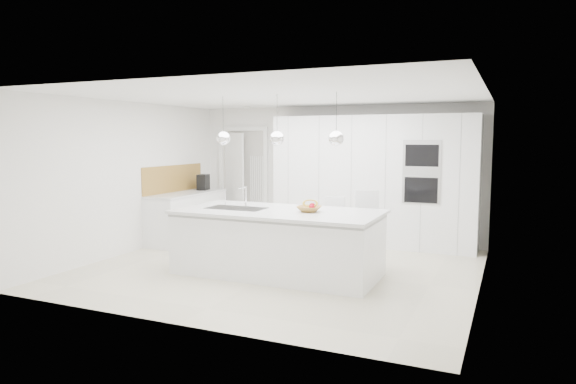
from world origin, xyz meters
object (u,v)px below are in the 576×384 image
at_px(fruit_bowl, 309,209).
at_px(bar_stool_right, 364,230).
at_px(bar_stool_left, 332,231).
at_px(island_base, 277,244).
at_px(espresso_machine, 203,182).

distance_m(fruit_bowl, bar_stool_right, 1.03).
bearing_deg(bar_stool_left, bar_stool_right, -4.60).
bearing_deg(island_base, bar_stool_right, 40.40).
bearing_deg(island_base, bar_stool_left, 60.53).
bearing_deg(island_base, espresso_machine, 141.25).
bearing_deg(espresso_machine, bar_stool_left, -34.58).
distance_m(espresso_machine, bar_stool_left, 3.29).
relative_size(bar_stool_left, bar_stool_right, 0.89).
height_order(island_base, fruit_bowl, fruit_bowl).
relative_size(fruit_bowl, espresso_machine, 1.07).
xyz_separation_m(island_base, fruit_bowl, (0.44, 0.08, 0.51)).
bearing_deg(fruit_bowl, bar_stool_right, 54.27).
relative_size(island_base, espresso_machine, 9.22).
height_order(espresso_machine, bar_stool_right, espresso_machine).
relative_size(espresso_machine, bar_stool_right, 0.27).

